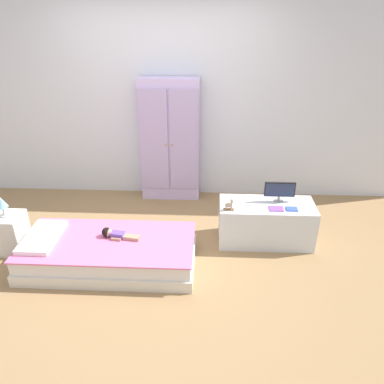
% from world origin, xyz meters
% --- Properties ---
extents(ground_plane, '(10.00, 10.00, 0.02)m').
position_xyz_m(ground_plane, '(0.00, 0.00, -0.01)').
color(ground_plane, '#99754C').
extents(back_wall, '(6.40, 0.05, 2.70)m').
position_xyz_m(back_wall, '(0.00, 1.57, 1.35)').
color(back_wall, silver).
rests_on(back_wall, ground_plane).
extents(bed, '(1.71, 0.81, 0.28)m').
position_xyz_m(bed, '(-0.43, -0.11, 0.14)').
color(bed, silver).
rests_on(bed, ground_plane).
extents(pillow, '(0.32, 0.58, 0.05)m').
position_xyz_m(pillow, '(-1.08, -0.11, 0.31)').
color(pillow, white).
rests_on(pillow, bed).
extents(doll, '(0.39, 0.15, 0.10)m').
position_xyz_m(doll, '(-0.38, -0.04, 0.32)').
color(doll, '#6B4CB2').
rests_on(doll, bed).
extents(nightstand, '(0.32, 0.32, 0.42)m').
position_xyz_m(nightstand, '(-1.54, 0.10, 0.21)').
color(nightstand, silver).
rests_on(nightstand, ground_plane).
extents(table_lamp, '(0.12, 0.12, 0.22)m').
position_xyz_m(table_lamp, '(-1.54, 0.10, 0.57)').
color(table_lamp, '#B7B2AD').
rests_on(table_lamp, nightstand).
extents(wardrobe, '(0.76, 0.26, 1.59)m').
position_xyz_m(wardrobe, '(0.05, 1.41, 0.80)').
color(wardrobe, silver).
rests_on(wardrobe, ground_plane).
extents(tv_stand, '(1.01, 0.45, 0.46)m').
position_xyz_m(tv_stand, '(1.19, 0.40, 0.23)').
color(tv_stand, silver).
rests_on(tv_stand, ground_plane).
extents(tv_monitor, '(0.33, 0.10, 0.22)m').
position_xyz_m(tv_monitor, '(1.32, 0.47, 0.59)').
color(tv_monitor, '#99999E').
rests_on(tv_monitor, tv_stand).
extents(rocking_horse_toy, '(0.11, 0.04, 0.13)m').
position_xyz_m(rocking_horse_toy, '(0.78, 0.25, 0.52)').
color(rocking_horse_toy, '#8E6642').
rests_on(rocking_horse_toy, tv_stand).
extents(book_purple, '(0.15, 0.11, 0.01)m').
position_xyz_m(book_purple, '(1.27, 0.29, 0.47)').
color(book_purple, '#8E51B2').
rests_on(book_purple, tv_stand).
extents(book_blue, '(0.12, 0.09, 0.01)m').
position_xyz_m(book_blue, '(1.43, 0.29, 0.47)').
color(book_blue, blue).
rests_on(book_blue, tv_stand).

